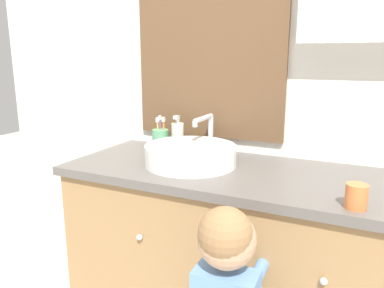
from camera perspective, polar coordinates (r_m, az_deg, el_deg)
wall_back at (r=1.71m, az=12.72°, el=13.92°), size 3.20×0.18×2.50m
vanity_counter at (r=1.66m, az=7.96°, el=-17.67°), size 1.49×0.57×0.81m
sink_basin at (r=1.56m, az=-0.14°, el=-1.53°), size 0.38×0.43×0.19m
toothbrush_holder at (r=1.81m, az=-4.84°, el=0.76°), size 0.08×0.08×0.16m
soap_dispenser at (r=1.77m, az=-2.20°, el=1.10°), size 0.06×0.06×0.17m
drinking_cup at (r=1.22m, az=23.76°, el=-7.32°), size 0.06×0.06×0.08m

